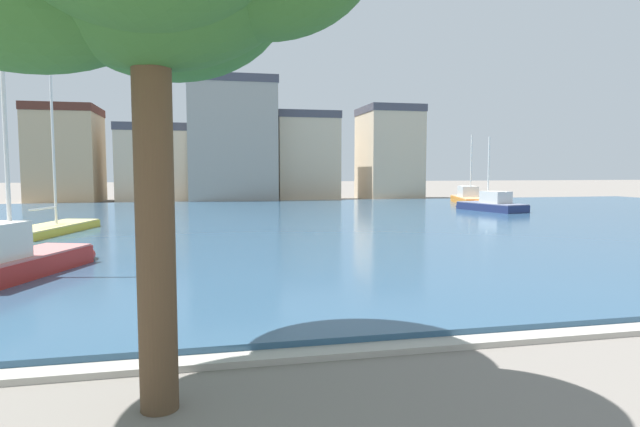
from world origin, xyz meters
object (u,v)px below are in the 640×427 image
sailboat_orange (470,200)px  sailboat_navy (488,206)px  sailboat_yellow (58,229)px  sailboat_red (11,265)px

sailboat_orange → sailboat_navy: size_ratio=1.40×
sailboat_yellow → sailboat_orange: (30.61, 15.10, 0.23)m
sailboat_yellow → sailboat_red: sailboat_yellow is taller
sailboat_yellow → sailboat_red: bearing=-81.8°
sailboat_yellow → sailboat_navy: 29.28m
sailboat_orange → sailboat_red: sailboat_red is taller
sailboat_navy → sailboat_red: sailboat_red is taller
sailboat_red → sailboat_navy: bearing=37.0°
sailboat_orange → sailboat_navy: sailboat_orange is taller
sailboat_navy → sailboat_red: size_ratio=0.76×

